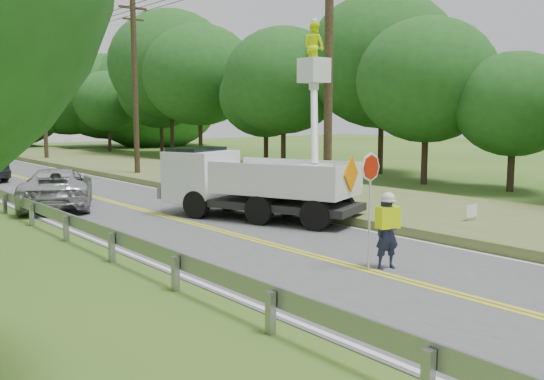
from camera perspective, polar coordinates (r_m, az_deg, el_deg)
ground at (r=12.02m, az=18.66°, el=-9.93°), size 140.00×140.00×0.00m
road at (r=22.57m, az=-12.94°, el=-1.77°), size 7.20×96.00×0.03m
guardrail at (r=21.92m, az=-23.50°, el=-1.02°), size 0.18×48.00×0.77m
utility_poles at (r=27.45m, az=-6.56°, el=10.95°), size 1.60×43.30×10.00m
tall_grass_verge at (r=26.42m, az=0.99°, el=0.02°), size 7.00×96.00×0.30m
treeline_right at (r=41.18m, az=-1.09°, el=11.10°), size 11.72×55.13×12.23m
flagger at (r=13.54m, az=11.05°, el=-3.57°), size 1.08×0.55×2.64m
bucket_truck at (r=20.16m, az=-2.89°, el=1.64°), size 4.75×7.02×6.59m
suv_silver at (r=23.70m, az=-20.05°, el=0.23°), size 4.34×5.86×1.48m
yard_sign at (r=18.87m, az=18.72°, el=-2.00°), size 0.54×0.03×0.78m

